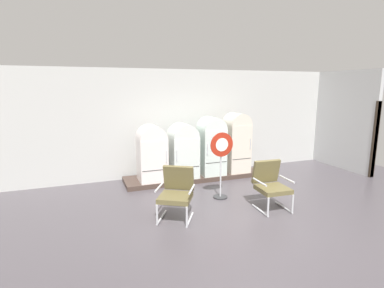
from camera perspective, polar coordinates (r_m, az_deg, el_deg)
ground at (r=5.78m, az=11.50°, el=-15.05°), size 12.00×10.00×0.05m
back_wall at (r=8.58m, az=-1.11°, el=4.21°), size 11.76×0.12×2.94m
side_wall_right at (r=10.19m, az=26.99°, el=3.95°), size 0.16×2.20×2.94m
display_plinth at (r=8.28m, az=0.39°, el=-6.13°), size 3.75×0.95×0.12m
refrigerator_0 at (r=7.65m, az=-7.63°, el=-1.44°), size 0.69×0.69×1.42m
refrigerator_1 at (r=7.89m, az=-1.69°, el=-0.99°), size 0.70×0.71×1.42m
refrigerator_2 at (r=8.14m, az=3.71°, el=-0.02°), size 0.65×0.67×1.56m
refrigerator_3 at (r=8.46m, az=8.43°, el=0.63°), size 0.61×0.66×1.64m
armchair_left at (r=5.77m, az=-2.95°, el=-8.86°), size 0.86×0.89×0.98m
armchair_right at (r=6.40m, az=14.64°, el=-7.20°), size 0.69×0.72×0.98m
sign_stand at (r=6.70m, az=5.55°, el=-3.74°), size 0.54×0.32×1.50m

